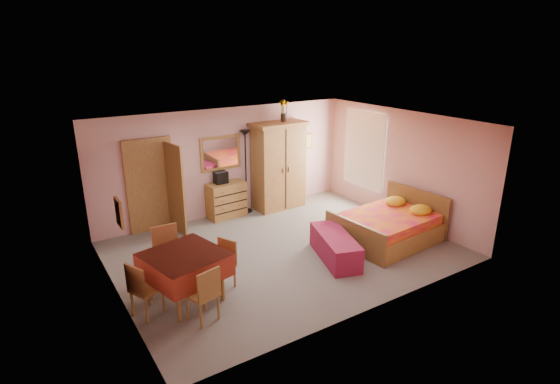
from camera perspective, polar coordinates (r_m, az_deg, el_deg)
floor at (r=9.00m, az=0.50°, el=-7.58°), size 6.50×6.50×0.00m
ceiling at (r=8.19m, az=0.55°, el=8.96°), size 6.50×6.50×0.00m
wall_back at (r=10.60m, az=-6.89°, el=3.90°), size 6.50×0.10×2.60m
wall_front at (r=6.69m, az=12.34°, el=-5.43°), size 6.50×0.10×2.60m
wall_left at (r=7.36m, az=-21.25°, el=-4.04°), size 0.10×5.00×2.60m
wall_right at (r=10.56m, az=15.49°, el=3.29°), size 0.10×5.00×2.60m
doorway at (r=10.01m, az=-16.57°, el=0.71°), size 1.06×0.12×2.15m
window at (r=11.30m, az=10.94°, el=5.41°), size 0.08×1.40×1.95m
picture_left at (r=6.67m, az=-20.30°, el=-2.56°), size 0.04×0.32×0.42m
picture_back at (r=11.69m, az=3.59°, el=6.66°), size 0.30×0.04×0.40m
chest_of_drawers at (r=10.60m, az=-7.02°, el=-1.04°), size 0.94×0.52×0.86m
wall_mirror at (r=10.46m, az=-7.76°, el=5.08°), size 1.04×0.08×0.82m
stereo at (r=10.42m, az=-7.74°, el=1.89°), size 0.32×0.24×0.28m
floor_lamp at (r=10.70m, az=-4.48°, el=2.63°), size 0.33×0.33×2.06m
wardrobe at (r=10.96m, az=-0.17°, el=3.43°), size 1.44×0.79×2.19m
sunflower_vase at (r=10.79m, az=0.49°, el=10.59°), size 0.22×0.22×0.53m
bed at (r=9.51m, az=13.79°, el=-3.51°), size 2.18×1.78×0.96m
bench at (r=8.63m, az=7.19°, el=-7.11°), size 1.00×1.60×0.50m
dining_table at (r=7.34m, az=-12.22°, el=-10.83°), size 1.38×1.38×0.84m
chair_south at (r=6.81m, az=-10.14°, el=-12.91°), size 0.50×0.50×0.90m
chair_north at (r=7.93m, az=-14.28°, el=-8.04°), size 0.48×0.48×1.00m
chair_west at (r=7.13m, az=-17.03°, el=-11.93°), size 0.54×0.54×0.90m
chair_east at (r=7.56m, az=-7.70°, el=-9.55°), size 0.52×0.52×0.86m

